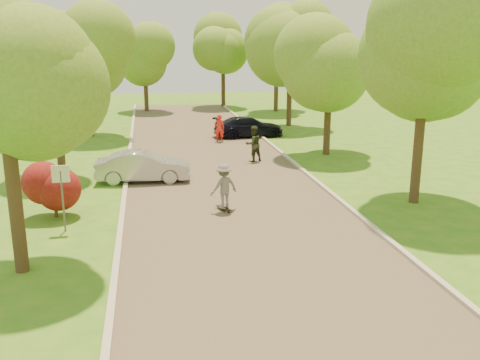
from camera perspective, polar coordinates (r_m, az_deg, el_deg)
ground at (r=14.61m, az=3.06°, el=-9.42°), size 100.00×100.00×0.00m
road at (r=22.03m, az=-1.61°, el=-1.00°), size 8.00×60.00×0.01m
curb_left at (r=21.82m, az=-12.19°, el=-1.34°), size 0.18×60.00×0.12m
curb_right at (r=22.93m, az=8.46°, el=-0.38°), size 0.18×60.00×0.12m
street_sign at (r=17.75m, az=-18.51°, el=-0.43°), size 0.55×0.06×2.17m
red_shrub at (r=19.38m, az=-19.25°, el=-0.68°), size 1.70×1.70×1.95m
tree_l_mida at (r=14.37m, az=-23.36°, el=10.37°), size 4.71×4.60×7.39m
tree_l_midb at (r=25.30m, az=-18.83°, el=10.81°), size 4.30×4.20×6.62m
tree_l_far at (r=35.14m, az=-15.85°, el=13.36°), size 4.92×4.80×7.79m
tree_r_mida at (r=20.62m, az=19.81°, el=12.68°), size 5.13×5.00×7.95m
tree_r_midb at (r=28.68m, az=9.94°, el=12.33°), size 4.51×4.40×7.01m
tree_r_far at (r=38.39m, az=5.76°, el=14.44°), size 5.33×5.20×8.34m
tree_bg_a at (r=43.36m, az=-18.04°, el=13.15°), size 5.12×5.00×7.72m
tree_bg_b at (r=46.38m, az=4.23°, el=14.14°), size 5.12×5.00×7.95m
tree_bg_c at (r=46.99m, az=-9.91°, el=13.35°), size 4.92×4.80×7.33m
tree_bg_d at (r=49.52m, az=-1.57°, el=13.95°), size 5.12×5.00×7.72m
silver_sedan at (r=23.49m, az=-10.30°, el=1.42°), size 4.10×1.67×1.32m
dark_sedan at (r=34.01m, az=0.93°, el=5.70°), size 4.54×2.14×1.28m
longboard at (r=19.28m, az=-1.72°, el=-3.04°), size 0.54×0.86×0.10m
skateboarder at (r=19.04m, az=-1.74°, el=-0.66°), size 1.20×0.97×1.63m
person_striped at (r=32.25m, az=-2.22°, el=5.55°), size 0.67×0.50×1.67m
person_olive at (r=26.91m, az=1.42°, el=3.87°), size 1.07×0.96×1.82m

